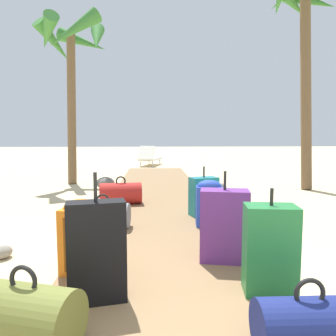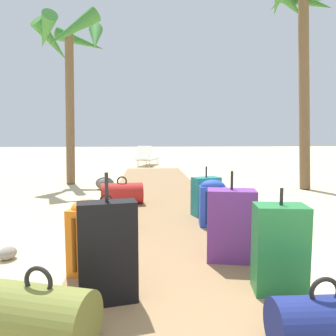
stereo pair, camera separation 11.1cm
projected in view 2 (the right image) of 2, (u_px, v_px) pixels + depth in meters
The scene contains 18 objects.
ground_plane at pixel (162, 213), 4.97m from camera, with size 60.00×60.00×0.00m, color #D1BA8C.
boardwalk at pixel (159, 198), 5.99m from camera, with size 1.76×10.24×0.08m, color olive.
suitcase_black at pixel (108, 252), 2.14m from camera, with size 0.41×0.24×0.88m.
duffel_bag_grey at pixel (107, 215), 3.88m from camera, with size 0.66×0.37×0.42m.
suitcase_teal at pixel (206, 196), 4.50m from camera, with size 0.43×0.33×0.69m.
backpack_orange at pixel (89, 235), 2.59m from camera, with size 0.35×0.31×0.61m.
duffel_bag_red at pixel (122, 193), 5.24m from camera, with size 0.71×0.42×0.46m.
suitcase_green at pixel (280, 249), 2.28m from camera, with size 0.39×0.28×0.76m.
duffel_bag_olive at pixel (40, 318), 1.67m from camera, with size 0.64×0.49×0.45m.
suitcase_purple at pixel (231, 225), 2.86m from camera, with size 0.46×0.31×0.81m.
duffel_bag_navy at pixel (323, 324), 1.65m from camera, with size 0.54×0.30×0.40m.
backpack_blue at pixel (212, 202), 3.97m from camera, with size 0.33×0.25×0.58m.
palm_tree_far_right at pixel (306, 11), 7.00m from camera, with size 2.04×2.18×4.89m.
palm_tree_far_left at pixel (71, 49), 7.83m from camera, with size 1.86×2.04×4.14m.
lounge_chair at pixel (147, 158), 12.80m from camera, with size 1.01×1.63×0.80m.
rock_left_near at pixel (105, 183), 7.21m from camera, with size 0.41×0.41×0.27m, color slate.
rock_right_mid at pixel (220, 187), 6.97m from camera, with size 0.25×0.27×0.17m, color slate.
rock_left_mid at pixel (8, 253), 3.11m from camera, with size 0.19×0.16×0.12m, color gray.
Camera 2 is at (-0.24, -0.78, 1.20)m, focal length 34.19 mm.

